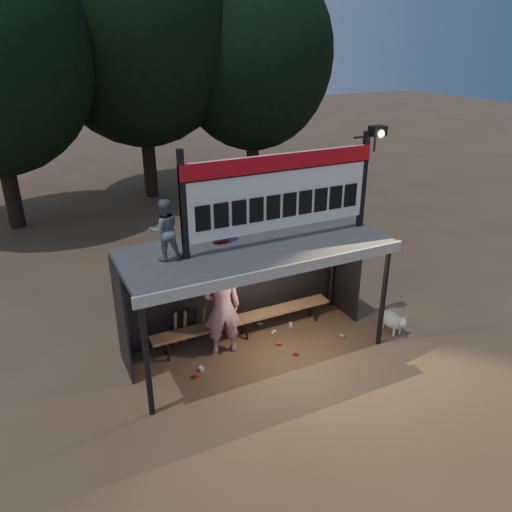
% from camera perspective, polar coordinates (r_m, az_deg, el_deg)
% --- Properties ---
extents(ground, '(80.00, 80.00, 0.00)m').
position_cam_1_polar(ground, '(10.35, -0.02, -10.69)').
color(ground, '#503A28').
rests_on(ground, ground).
extents(player, '(0.80, 0.60, 2.01)m').
position_cam_1_polar(player, '(9.81, -3.86, -5.92)').
color(player, silver).
rests_on(player, ground).
extents(child_a, '(0.55, 0.44, 1.09)m').
position_cam_1_polar(child_a, '(8.57, -10.41, 2.94)').
color(child_a, slate).
rests_on(child_a, dugout_shelter).
extents(child_b, '(0.49, 0.36, 0.93)m').
position_cam_1_polar(child_b, '(9.23, -4.16, 4.29)').
color(child_b, maroon).
rests_on(child_b, dugout_shelter).
extents(dugout_shelter, '(5.10, 2.08, 2.32)m').
position_cam_1_polar(dugout_shelter, '(9.62, -0.66, -0.84)').
color(dugout_shelter, '#3C3C3E').
rests_on(dugout_shelter, ground).
extents(scoreboard_assembly, '(4.10, 0.27, 1.99)m').
position_cam_1_polar(scoreboard_assembly, '(9.14, 3.17, 7.66)').
color(scoreboard_assembly, black).
rests_on(scoreboard_assembly, dugout_shelter).
extents(bench, '(4.00, 0.35, 0.48)m').
position_cam_1_polar(bench, '(10.53, -1.35, -7.22)').
color(bench, '#936A45').
rests_on(bench, ground).
extents(tree_mid, '(7.22, 7.22, 10.36)m').
position_cam_1_polar(tree_mid, '(19.74, -13.38, 24.15)').
color(tree_mid, black).
rests_on(tree_mid, ground).
extents(tree_right, '(6.08, 6.08, 8.72)m').
position_cam_1_polar(tree_right, '(20.16, -0.42, 21.92)').
color(tree_right, '#301F15').
rests_on(tree_right, ground).
extents(dog, '(0.36, 0.81, 0.49)m').
position_cam_1_polar(dog, '(11.18, 15.43, -7.10)').
color(dog, beige).
rests_on(dog, ground).
extents(bats, '(0.68, 0.35, 0.84)m').
position_cam_1_polar(bats, '(10.41, -7.61, -7.88)').
color(bats, '#A2804B').
rests_on(bats, ground).
extents(litter, '(3.33, 1.46, 0.08)m').
position_cam_1_polar(litter, '(10.46, 1.43, -10.03)').
color(litter, '#AE2A1D').
rests_on(litter, ground).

